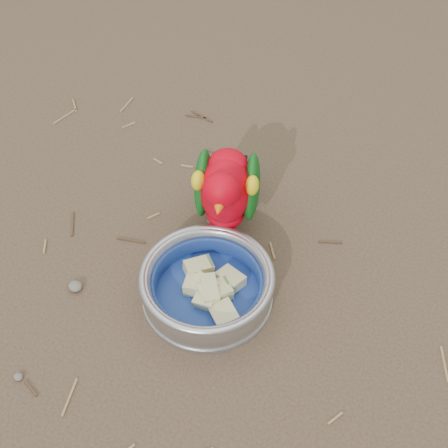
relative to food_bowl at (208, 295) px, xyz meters
The scene contains 6 objects.
ground 0.10m from the food_bowl, 144.19° to the right, with size 60.00×60.00×0.00m, color #4F3C2D.
food_bowl is the anchor object (origin of this frame).
bowl_wall 0.03m from the food_bowl, ahead, with size 0.20×0.20×0.04m, color #B2B2BA, non-canonical shape.
fruit_wedges 0.02m from the food_bowl, ahead, with size 0.12×0.12×0.03m, color beige, non-canonical shape.
lory_parrot 0.16m from the food_bowl, 111.84° to the left, with size 0.10×0.22×0.18m, color red, non-canonical shape.
ground_debris 0.09m from the food_bowl, behind, with size 0.90×0.80×0.01m, color #937A4D, non-canonical shape.
Camera 1 is at (0.42, -0.39, 0.80)m, focal length 50.00 mm.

